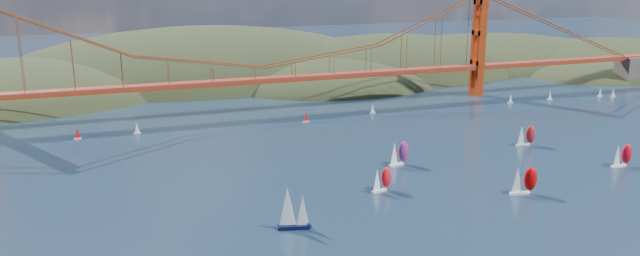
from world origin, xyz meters
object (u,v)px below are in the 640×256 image
(racer_3, at_px, (526,135))
(sloop_navy, at_px, (292,209))
(racer_rwb, at_px, (399,153))
(racer_0, at_px, (381,179))
(racer_1, at_px, (524,180))
(racer_2, at_px, (622,155))

(racer_3, bearing_deg, sloop_navy, -153.52)
(racer_rwb, bearing_deg, racer_3, -9.72)
(racer_0, distance_m, racer_3, 80.73)
(racer_1, distance_m, racer_rwb, 45.56)
(racer_2, xyz_separation_m, racer_rwb, (-73.47, 28.13, 0.23))
(racer_0, bearing_deg, racer_3, 2.85)
(racer_1, relative_size, racer_2, 1.06)
(sloop_navy, bearing_deg, racer_2, 19.81)
(racer_1, xyz_separation_m, racer_3, (35.45, 44.86, -0.30))
(sloop_navy, height_order, racer_2, sloop_navy)
(racer_3, xyz_separation_m, racer_rwb, (-58.72, -5.70, 0.26))
(racer_0, bearing_deg, sloop_navy, -169.93)
(sloop_navy, bearing_deg, racer_3, 36.81)
(sloop_navy, distance_m, racer_0, 39.47)
(racer_2, bearing_deg, racer_rwb, 159.11)
(racer_3, relative_size, racer_rwb, 0.94)
(racer_0, xyz_separation_m, racer_3, (75.83, 27.69, 0.25))
(racer_0, distance_m, racer_1, 43.89)
(racer_0, xyz_separation_m, racer_1, (40.39, -17.17, 0.55))
(racer_1, height_order, racer_3, racer_1)
(racer_2, bearing_deg, sloop_navy, -174.51)
(racer_3, distance_m, racer_rwb, 59.00)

